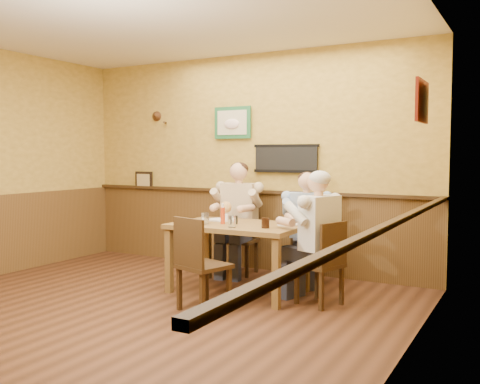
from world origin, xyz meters
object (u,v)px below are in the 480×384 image
object	(u,v)px
dining_table	(238,232)
diner_white_elder	(320,245)
diner_blue_polo	(306,233)
water_glass_mid	(232,221)
chair_back_left	(239,239)
cola_tumbler	(265,223)
diner_tan_shirt	(239,224)
chair_right_end	(319,263)
salt_shaker	(226,218)
chair_back_right	(306,248)
chair_near_side	(204,263)
water_glass_left	(205,218)
hot_sauce_bottle	(223,215)
pepper_shaker	(236,220)

from	to	relation	value
dining_table	diner_white_elder	world-z (taller)	diner_white_elder
diner_blue_polo	water_glass_mid	size ratio (longest dim) A/B	9.54
chair_back_left	cola_tumbler	bearing A→B (deg)	-55.74
diner_tan_shirt	diner_white_elder	xyz separation A→B (m)	(1.37, -0.82, -0.03)
dining_table	chair_right_end	distance (m)	0.98
chair_back_left	diner_blue_polo	world-z (taller)	diner_blue_polo
chair_right_end	chair_back_left	bearing A→B (deg)	-101.95
dining_table	salt_shaker	xyz separation A→B (m)	(-0.21, 0.10, 0.13)
chair_back_right	chair_near_side	world-z (taller)	chair_near_side
diner_white_elder	diner_tan_shirt	bearing A→B (deg)	-101.95
diner_tan_shirt	water_glass_mid	xyz separation A→B (m)	(0.50, -1.06, 0.18)
water_glass_left	chair_back_left	bearing A→B (deg)	96.78
dining_table	chair_right_end	world-z (taller)	chair_right_end
diner_blue_polo	hot_sauce_bottle	size ratio (longest dim) A/B	5.83
diner_white_elder	cola_tumbler	world-z (taller)	diner_white_elder
water_glass_mid	diner_tan_shirt	bearing A→B (deg)	115.33
cola_tumbler	pepper_shaker	world-z (taller)	cola_tumbler
diner_white_elder	cola_tumbler	xyz separation A→B (m)	(-0.54, -0.13, 0.20)
water_glass_mid	salt_shaker	distance (m)	0.48
pepper_shaker	salt_shaker	bearing A→B (deg)	145.51
diner_tan_shirt	pepper_shaker	world-z (taller)	diner_tan_shirt
hot_sauce_bottle	chair_near_side	bearing A→B (deg)	-74.37
chair_near_side	diner_blue_polo	size ratio (longest dim) A/B	0.78
diner_white_elder	salt_shaker	size ratio (longest dim) A/B	14.50
diner_blue_polo	hot_sauce_bottle	bearing A→B (deg)	-149.08
dining_table	chair_right_end	xyz separation A→B (m)	(0.95, -0.03, -0.24)
salt_shaker	chair_back_right	bearing A→B (deg)	43.61
hot_sauce_bottle	water_glass_mid	bearing A→B (deg)	-39.60
chair_back_left	chair_back_right	bearing A→B (deg)	-8.15
chair_right_end	chair_near_side	xyz separation A→B (m)	(-0.90, -0.72, 0.03)
chair_right_end	chair_near_side	size ratio (longest dim) A/B	0.93
chair_back_left	hot_sauce_bottle	xyz separation A→B (m)	(0.28, -0.87, 0.41)
hot_sauce_bottle	cola_tumbler	bearing A→B (deg)	-7.56
dining_table	diner_tan_shirt	world-z (taller)	diner_tan_shirt
cola_tumbler	hot_sauce_bottle	bearing A→B (deg)	172.44
chair_back_right	diner_blue_polo	world-z (taller)	diner_blue_polo
dining_table	hot_sauce_bottle	distance (m)	0.25
hot_sauce_bottle	pepper_shaker	world-z (taller)	hot_sauce_bottle
dining_table	pepper_shaker	bearing A→B (deg)	-107.76
chair_right_end	diner_blue_polo	world-z (taller)	diner_blue_polo
chair_back_right	pepper_shaker	bearing A→B (deg)	-144.67
water_glass_mid	salt_shaker	xyz separation A→B (m)	(-0.29, 0.38, -0.02)
water_glass_mid	hot_sauce_bottle	world-z (taller)	hot_sauce_bottle
diner_white_elder	pepper_shaker	size ratio (longest dim) A/B	13.02
water_glass_mid	water_glass_left	bearing A→B (deg)	167.26
pepper_shaker	hot_sauce_bottle	bearing A→B (deg)	-156.49
pepper_shaker	chair_back_left	bearing A→B (deg)	116.66
chair_right_end	cola_tumbler	size ratio (longest dim) A/B	7.81
diner_white_elder	water_glass_mid	bearing A→B (deg)	-55.63
chair_back_left	chair_right_end	size ratio (longest dim) A/B	1.05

